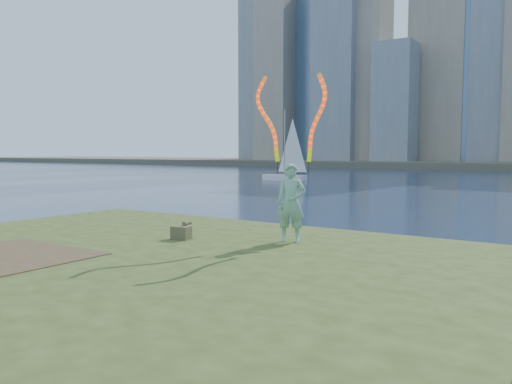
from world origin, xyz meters
The scene contains 5 objects.
ground centered at (0.00, 0.00, 0.00)m, with size 320.00×320.00×0.00m, color #18253E.
grassy_knoll centered at (0.00, -2.30, 0.34)m, with size 20.00×18.00×0.80m.
woman_with_ribbons centered at (1.77, 1.58, 2.19)m, with size 1.98×0.87×4.19m.
canvas_bag centered at (-0.60, 0.42, 0.97)m, with size 0.48×0.54×0.42m.
sailboat centered at (-18.22, 35.51, 1.24)m, with size 4.79×1.63×7.23m.
Camera 1 is at (7.51, -8.46, 2.90)m, focal length 35.00 mm.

